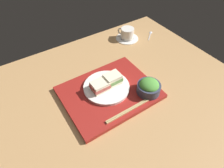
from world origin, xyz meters
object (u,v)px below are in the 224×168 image
object	(u,v)px
sandwich_far	(113,79)
salad_bowl	(149,87)
coffee_cup	(127,34)
teaspoon	(150,33)
sandwich_near	(100,86)
chopsticks_pair	(128,110)
sandwich_plate	(106,87)

from	to	relation	value
sandwich_far	salad_bowl	world-z (taller)	salad_bowl
coffee_cup	teaspoon	xyz separation A→B (cm)	(16.22, -4.03, -2.76)
sandwich_near	teaspoon	size ratio (longest dim) A/B	0.87
sandwich_far	teaspoon	distance (cm)	54.70
chopsticks_pair	sandwich_far	bearing A→B (deg)	80.35
sandwich_plate	coffee_cup	bearing A→B (deg)	41.72
sandwich_plate	chopsticks_pair	xyz separation A→B (cm)	(0.74, -16.06, -0.35)
chopsticks_pair	sandwich_near	bearing A→B (deg)	104.97
sandwich_near	coffee_cup	distance (cm)	49.33
sandwich_near	sandwich_far	xyz separation A→B (cm)	(7.01, 0.38, 0.33)
sandwich_plate	chopsticks_pair	size ratio (longest dim) A/B	0.98
salad_bowl	teaspoon	distance (cm)	53.61
coffee_cup	teaspoon	world-z (taller)	coffee_cup
sandwich_plate	sandwich_far	xyz separation A→B (cm)	(3.50, 0.19, 3.23)
sandwich_plate	salad_bowl	xyz separation A→B (cm)	(14.72, -12.35, 2.56)
salad_bowl	teaspoon	bearing A→B (deg)	47.32
sandwich_far	chopsticks_pair	xyz separation A→B (cm)	(-2.76, -16.25, -3.59)
salad_bowl	teaspoon	xyz separation A→B (cm)	(36.19, 39.25, -4.93)
sandwich_plate	sandwich_far	bearing A→B (deg)	3.09
coffee_cup	teaspoon	size ratio (longest dim) A/B	1.55
sandwich_far	salad_bowl	bearing A→B (deg)	-48.18
salad_bowl	chopsticks_pair	bearing A→B (deg)	-165.15
sandwich_near	teaspoon	bearing A→B (deg)	26.46
sandwich_near	sandwich_far	world-z (taller)	sandwich_far
sandwich_plate	coffee_cup	distance (cm)	46.48
coffee_cup	sandwich_far	bearing A→B (deg)	-135.42
coffee_cup	salad_bowl	bearing A→B (deg)	-114.77
salad_bowl	teaspoon	world-z (taller)	salad_bowl
salad_bowl	coffee_cup	distance (cm)	47.71
sandwich_far	salad_bowl	xyz separation A→B (cm)	(11.22, -12.54, -0.67)
sandwich_plate	sandwich_near	world-z (taller)	sandwich_near
sandwich_plate	teaspoon	distance (cm)	57.63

